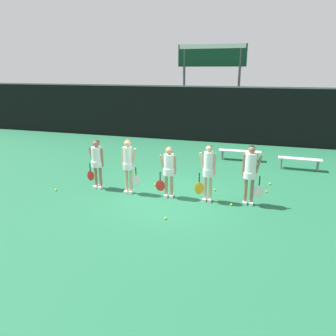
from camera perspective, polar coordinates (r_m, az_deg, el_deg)
name	(u,v)px	position (r m, az deg, el deg)	size (l,w,h in m)	color
ground_plane	(167,196)	(10.56, -0.13, -4.89)	(140.00, 140.00, 0.00)	#216642
fence_windscreen	(213,114)	(18.31, 7.80, 9.26)	(60.00, 0.08, 3.05)	black
scoreboard	(212,65)	(19.99, 7.59, 17.43)	(3.96, 0.15, 5.28)	#515156
bench_courtside	(300,160)	(14.23, 21.97, 1.30)	(1.69, 0.42, 0.46)	silver
bench_far	(240,152)	(14.94, 12.39, 2.75)	(1.86, 0.41, 0.43)	silver
player_0	(97,159)	(11.21, -12.27, 1.48)	(0.68, 0.41, 1.69)	#8C664C
player_1	(128,162)	(10.58, -6.93, 1.04)	(0.64, 0.34, 1.78)	tan
player_2	(169,168)	(10.18, 0.12, 0.00)	(0.66, 0.37, 1.63)	tan
player_3	(208,169)	(9.92, 7.01, -0.17)	(0.63, 0.34, 1.77)	tan
player_4	(250,170)	(9.88, 14.17, -0.32)	(0.68, 0.39, 1.81)	#8C664C
tennis_ball_0	(270,184)	(12.10, 17.31, -2.63)	(0.07, 0.07, 0.07)	#CCE033
tennis_ball_1	(136,174)	(12.63, -5.67, -1.13)	(0.06, 0.06, 0.06)	#CCE033
tennis_ball_2	(219,200)	(10.26, 8.90, -5.58)	(0.07, 0.07, 0.07)	#CCE033
tennis_ball_3	(56,190)	(11.61, -18.96, -3.62)	(0.07, 0.07, 0.07)	#CCE033
tennis_ball_4	(267,191)	(11.33, 16.80, -3.92)	(0.07, 0.07, 0.07)	#CCE033
tennis_ball_5	(215,190)	(11.11, 8.14, -3.76)	(0.07, 0.07, 0.07)	#CCE033
tennis_ball_6	(155,184)	(11.50, -2.27, -2.87)	(0.07, 0.07, 0.07)	#CCE033
tennis_ball_7	(165,218)	(8.98, -0.44, -8.76)	(0.07, 0.07, 0.07)	#CCE033
tennis_ball_8	(231,205)	(10.00, 10.96, -6.29)	(0.07, 0.07, 0.07)	#CCE033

